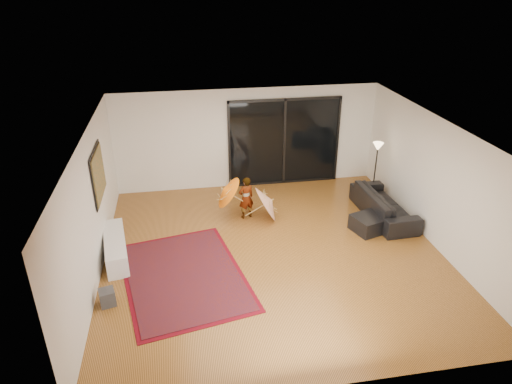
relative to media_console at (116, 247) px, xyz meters
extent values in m
plane|color=#B06F30|center=(3.25, -0.43, -0.23)|extent=(7.00, 7.00, 0.00)
plane|color=white|center=(3.25, -0.43, 2.47)|extent=(7.00, 7.00, 0.00)
plane|color=silver|center=(3.25, 3.07, 1.12)|extent=(7.00, 0.00, 7.00)
plane|color=silver|center=(3.25, -3.93, 1.12)|extent=(7.00, 0.00, 7.00)
plane|color=silver|center=(-0.25, -0.43, 1.12)|extent=(0.00, 7.00, 7.00)
plane|color=silver|center=(6.75, -0.43, 1.12)|extent=(0.00, 7.00, 7.00)
cube|color=black|center=(4.25, 3.04, 0.97)|extent=(3.00, 0.04, 2.40)
cube|color=black|center=(4.25, 3.02, 2.14)|extent=(3.06, 0.06, 0.06)
cube|color=black|center=(4.25, 3.02, -0.20)|extent=(3.06, 0.06, 0.06)
cube|color=black|center=(4.25, 3.02, 0.97)|extent=(0.06, 0.06, 2.40)
cube|color=black|center=(-0.23, 0.57, 1.42)|extent=(0.02, 1.28, 1.08)
cube|color=#20503F|center=(-0.21, 0.57, 1.42)|extent=(0.03, 1.18, 0.98)
cube|color=white|center=(0.00, 0.00, 0.00)|extent=(0.66, 1.70, 0.46)
cube|color=#424244|center=(0.00, -1.53, -0.08)|extent=(0.32, 0.32, 0.30)
cube|color=#5F0813|center=(1.36, -0.92, -0.22)|extent=(2.78, 3.48, 0.01)
cube|color=maroon|center=(1.36, -0.92, -0.22)|extent=(2.59, 3.29, 0.02)
imported|color=black|center=(6.20, 0.71, 0.09)|extent=(0.95, 2.21, 0.63)
cube|color=black|center=(5.57, 0.11, -0.05)|extent=(0.81, 0.81, 0.37)
cylinder|color=black|center=(6.35, 1.72, -0.22)|extent=(0.26, 0.26, 0.03)
cylinder|color=black|center=(6.35, 1.72, 0.47)|extent=(0.03, 0.03, 1.40)
cone|color=#FFD899|center=(6.35, 1.72, 1.19)|extent=(0.26, 0.26, 0.21)
imported|color=#999999|center=(2.92, 1.23, 0.30)|extent=(0.44, 0.36, 1.05)
cone|color=orange|center=(2.37, 1.18, 0.51)|extent=(0.63, 0.81, 0.75)
cylinder|color=#AC8C4A|center=(2.37, 1.18, 0.17)|extent=(0.41, 0.02, 0.32)
cylinder|color=#AC8C4A|center=(2.37, 1.18, 0.61)|extent=(0.05, 0.02, 0.05)
cone|color=silver|center=(3.52, 1.08, 0.28)|extent=(0.62, 0.91, 0.88)
cylinder|color=#AC8C4A|center=(3.52, 1.08, -0.09)|extent=(0.49, 0.02, 0.29)
cylinder|color=#AC8C4A|center=(3.52, 1.08, 0.39)|extent=(0.06, 0.02, 0.05)
camera|label=1|loc=(1.51, -8.35, 5.16)|focal=32.00mm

